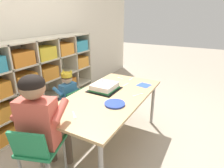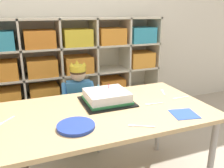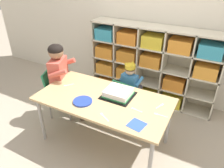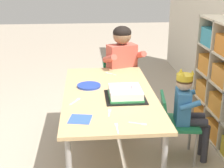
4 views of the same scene
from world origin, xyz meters
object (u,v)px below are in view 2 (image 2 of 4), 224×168
at_px(fork_near_cake_tray, 180,98).
at_px(fork_beside_plate_stack, 163,92).
at_px(fork_near_child_seat, 140,126).
at_px(fork_by_napkin, 153,104).
at_px(paper_plate_stack, 76,126).
at_px(activity_table, 96,119).
at_px(child_with_crown, 79,94).
at_px(classroom_chair_blue, 81,114).
at_px(fork_at_table_front_edge, 5,121).
at_px(birthday_cake_on_tray, 107,97).

distance_m(fork_near_cake_tray, fork_beside_plate_stack, 0.16).
relative_size(fork_beside_plate_stack, fork_near_child_seat, 0.89).
xyz_separation_m(fork_by_napkin, fork_near_child_seat, (-0.23, -0.25, 0.00)).
distance_m(paper_plate_stack, fork_beside_plate_stack, 0.82).
height_order(paper_plate_stack, fork_beside_plate_stack, paper_plate_stack).
xyz_separation_m(activity_table, fork_by_napkin, (0.40, -0.03, 0.05)).
bearing_deg(activity_table, fork_by_napkin, -4.21).
relative_size(child_with_crown, paper_plate_stack, 3.98).
xyz_separation_m(paper_plate_stack, fork_beside_plate_stack, (0.76, 0.32, -0.01)).
bearing_deg(classroom_chair_blue, fork_at_table_front_edge, 51.25).
distance_m(activity_table, fork_at_table_front_edge, 0.53).
height_order(classroom_chair_blue, birthday_cake_on_tray, birthday_cake_on_tray).
bearing_deg(child_with_crown, fork_near_cake_tray, 139.98).
bearing_deg(fork_near_cake_tray, birthday_cake_on_tray, 165.82).
xyz_separation_m(birthday_cake_on_tray, paper_plate_stack, (-0.28, -0.29, -0.03)).
relative_size(birthday_cake_on_tray, fork_near_child_seat, 2.54).
bearing_deg(paper_plate_stack, activity_table, 45.31).
bearing_deg(fork_at_table_front_edge, child_with_crown, -1.08).
height_order(fork_near_cake_tray, fork_at_table_front_edge, same).
distance_m(activity_table, child_with_crown, 0.67).
bearing_deg(child_with_crown, activity_table, 94.43).
bearing_deg(fork_by_napkin, child_with_crown, 124.49).
relative_size(child_with_crown, fork_at_table_front_edge, 7.82).
bearing_deg(fork_near_cake_tray, child_with_crown, 130.32).
height_order(activity_table, fork_beside_plate_stack, fork_beside_plate_stack).
xyz_separation_m(fork_at_table_front_edge, fork_beside_plate_stack, (1.12, 0.10, 0.00)).
relative_size(classroom_chair_blue, paper_plate_stack, 2.86).
bearing_deg(activity_table, fork_beside_plate_stack, 14.41).
bearing_deg(child_with_crown, birthday_cake_on_tray, 105.89).
distance_m(child_with_crown, fork_at_table_front_edge, 0.85).
bearing_deg(paper_plate_stack, classroom_chair_blue, 74.95).
height_order(fork_at_table_front_edge, fork_beside_plate_stack, same).
relative_size(birthday_cake_on_tray, fork_at_table_front_edge, 3.22).
bearing_deg(activity_table, birthday_cake_on_tray, 45.67).
relative_size(paper_plate_stack, fork_at_table_front_edge, 1.96).
xyz_separation_m(fork_near_cake_tray, fork_at_table_front_edge, (-1.16, 0.05, 0.00)).
distance_m(child_with_crown, fork_near_child_seat, 0.96).
relative_size(child_with_crown, birthday_cake_on_tray, 2.43).
relative_size(birthday_cake_on_tray, fork_beside_plate_stack, 2.84).
height_order(child_with_crown, fork_near_child_seat, child_with_crown).
height_order(classroom_chair_blue, fork_near_cake_tray, fork_near_cake_tray).
relative_size(fork_at_table_front_edge, fork_near_child_seat, 0.79).
distance_m(child_with_crown, paper_plate_stack, 0.87).
bearing_deg(fork_beside_plate_stack, fork_near_cake_tray, 38.63).
bearing_deg(activity_table, fork_at_table_front_edge, 174.51).
xyz_separation_m(child_with_crown, fork_near_child_seat, (0.12, -0.95, 0.12)).
xyz_separation_m(classroom_chair_blue, paper_plate_stack, (-0.20, -0.73, 0.28)).
xyz_separation_m(fork_beside_plate_stack, fork_near_child_seat, (-0.43, -0.43, -0.00)).
bearing_deg(fork_near_child_seat, classroom_chair_blue, 127.91).
height_order(classroom_chair_blue, fork_by_napkin, fork_by_napkin).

